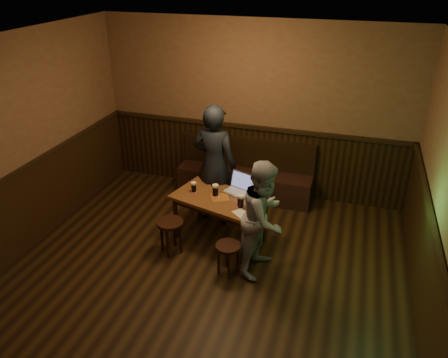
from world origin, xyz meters
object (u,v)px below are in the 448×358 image
at_px(bench, 245,178).
at_px(pint_left, 194,187).
at_px(laptop, 239,187).
at_px(person_suit, 215,165).
at_px(pub_table, 220,203).
at_px(person_grey, 264,218).
at_px(stool_left, 170,228).
at_px(pint_right, 241,201).
at_px(stool_right, 228,251).
at_px(pint_mid, 215,190).

distance_m(bench, pint_left, 1.44).
height_order(laptop, person_suit, person_suit).
bearing_deg(pub_table, person_grey, -17.13).
xyz_separation_m(stool_left, person_suit, (0.30, 0.96, 0.52)).
bearing_deg(person_suit, pub_table, 122.64).
bearing_deg(pub_table, pint_left, -170.88).
relative_size(stool_left, person_suit, 0.26).
relative_size(bench, pint_right, 12.56).
bearing_deg(laptop, stool_right, -62.67).
bearing_deg(person_grey, laptop, 47.98).
distance_m(bench, person_suit, 1.08).
xyz_separation_m(pint_right, person_suit, (-0.57, 0.65, 0.15)).
height_order(pub_table, stool_right, pub_table).
distance_m(bench, laptop, 1.22).
bearing_deg(bench, stool_right, -80.90).
bearing_deg(stool_right, person_grey, 31.81).
bearing_deg(stool_right, stool_left, 166.65).
height_order(laptop, person_grey, person_grey).
height_order(pub_table, person_suit, person_suit).
bearing_deg(pint_left, person_grey, -23.99).
bearing_deg(pint_right, pint_left, 164.36).
bearing_deg(pint_left, pint_mid, -2.32).
relative_size(stool_right, pint_left, 2.87).
bearing_deg(pint_right, pint_mid, 154.90).
relative_size(stool_left, pint_right, 2.72).
xyz_separation_m(pint_mid, person_suit, (-0.16, 0.45, 0.15)).
distance_m(bench, pint_mid, 1.40).
relative_size(stool_right, pint_mid, 2.52).
bearing_deg(pub_table, stool_right, -49.29).
xyz_separation_m(bench, stool_left, (-0.53, -1.84, 0.07)).
distance_m(pub_table, person_grey, 0.85).
height_order(stool_left, person_suit, person_suit).
relative_size(bench, person_grey, 1.47).
bearing_deg(bench, stool_left, -106.17).
height_order(stool_right, person_grey, person_grey).
height_order(stool_left, stool_right, stool_left).
xyz_separation_m(pub_table, laptop, (0.21, 0.24, 0.15)).
bearing_deg(bench, pint_left, -106.54).
distance_m(bench, pub_table, 1.39).
xyz_separation_m(stool_left, pint_right, (0.87, 0.32, 0.38)).
height_order(person_suit, person_grey, person_suit).
bearing_deg(laptop, pint_left, -141.73).
height_order(bench, stool_left, bench).
distance_m(bench, stool_left, 1.92).
relative_size(stool_left, person_grey, 0.32).
bearing_deg(stool_left, person_suit, 72.71).
height_order(pint_mid, pint_right, pint_right).
relative_size(pint_right, person_suit, 0.10).
distance_m(stool_left, laptop, 1.09).
bearing_deg(stool_left, stool_right, -13.35).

